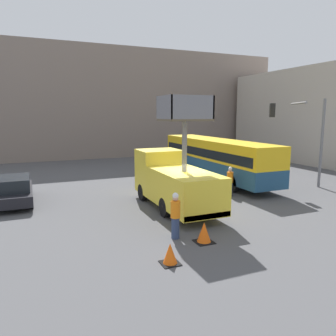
# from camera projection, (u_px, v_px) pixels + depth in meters

# --- Properties ---
(ground_plane) EXTENTS (120.00, 120.00, 0.00)m
(ground_plane) POSITION_uv_depth(u_px,v_px,m) (192.00, 210.00, 16.74)
(ground_plane) COLOR #4C4C4F
(building_backdrop_far) EXTENTS (44.00, 10.00, 12.16)m
(building_backdrop_far) POSITION_uv_depth(u_px,v_px,m) (93.00, 104.00, 39.66)
(building_backdrop_far) COLOR gray
(building_backdrop_far) RESTS_ON ground_plane
(utility_truck) EXTENTS (2.30, 6.64, 5.68)m
(utility_truck) POSITION_uv_depth(u_px,v_px,m) (174.00, 180.00, 16.88)
(utility_truck) COLOR yellow
(utility_truck) RESTS_ON ground_plane
(city_bus) EXTENTS (2.47, 12.45, 3.00)m
(city_bus) POSITION_uv_depth(u_px,v_px,m) (216.00, 156.00, 24.21)
(city_bus) COLOR navy
(city_bus) RESTS_ON ground_plane
(traffic_light_pole) EXTENTS (3.18, 2.93, 5.84)m
(traffic_light_pole) POSITION_uv_depth(u_px,v_px,m) (304.00, 128.00, 21.50)
(traffic_light_pole) COLOR slate
(traffic_light_pole) RESTS_ON ground_plane
(road_worker_near_truck) EXTENTS (0.38, 0.38, 1.85)m
(road_worker_near_truck) POSITION_uv_depth(u_px,v_px,m) (175.00, 216.00, 12.78)
(road_worker_near_truck) COLOR navy
(road_worker_near_truck) RESTS_ON ground_plane
(road_worker_directing) EXTENTS (0.38, 0.38, 1.75)m
(road_worker_directing) POSITION_uv_depth(u_px,v_px,m) (230.00, 181.00, 19.58)
(road_worker_directing) COLOR navy
(road_worker_directing) RESTS_ON ground_plane
(traffic_cone_near_truck) EXTENTS (0.69, 0.69, 0.79)m
(traffic_cone_near_truck) POSITION_uv_depth(u_px,v_px,m) (204.00, 233.00, 12.46)
(traffic_cone_near_truck) COLOR black
(traffic_cone_near_truck) RESTS_ON ground_plane
(traffic_cone_mid_road) EXTENTS (0.61, 0.61, 0.70)m
(traffic_cone_mid_road) POSITION_uv_depth(u_px,v_px,m) (170.00, 254.00, 10.67)
(traffic_cone_mid_road) COLOR black
(traffic_cone_mid_road) RESTS_ON ground_plane
(parked_car_curbside) EXTENTS (1.84, 4.65, 1.51)m
(parked_car_curbside) POSITION_uv_depth(u_px,v_px,m) (14.00, 190.00, 17.74)
(parked_car_curbside) COLOR black
(parked_car_curbside) RESTS_ON ground_plane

